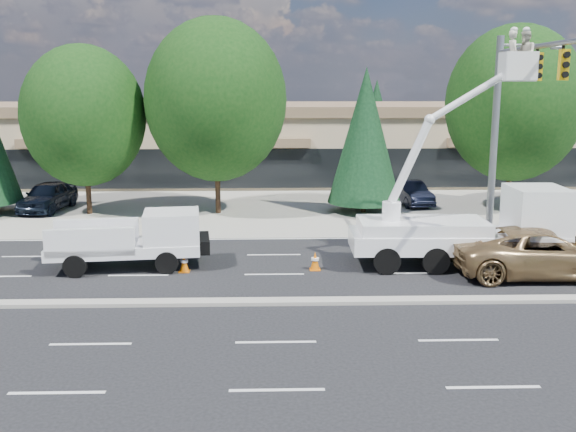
{
  "coord_description": "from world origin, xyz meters",
  "views": [
    {
      "loc": [
        -0.12,
        -19.58,
        6.83
      ],
      "look_at": [
        0.48,
        2.25,
        2.4
      ],
      "focal_mm": 40.0,
      "sensor_mm": 36.0,
      "label": 1
    }
  ],
  "objects_px": {
    "signal_mast": "(515,105)",
    "bucket_truck": "(475,218)",
    "minivan": "(541,252)",
    "utility_pickup": "(136,245)"
  },
  "relations": [
    {
      "from": "signal_mast",
      "to": "bucket_truck",
      "type": "bearing_deg",
      "value": -129.49
    },
    {
      "from": "minivan",
      "to": "signal_mast",
      "type": "bearing_deg",
      "value": -2.79
    },
    {
      "from": "utility_pickup",
      "to": "minivan",
      "type": "height_order",
      "value": "utility_pickup"
    },
    {
      "from": "bucket_truck",
      "to": "minivan",
      "type": "bearing_deg",
      "value": -32.56
    },
    {
      "from": "bucket_truck",
      "to": "minivan",
      "type": "distance_m",
      "value": 2.67
    },
    {
      "from": "signal_mast",
      "to": "bucket_truck",
      "type": "height_order",
      "value": "signal_mast"
    },
    {
      "from": "signal_mast",
      "to": "minivan",
      "type": "bearing_deg",
      "value": -93.9
    },
    {
      "from": "utility_pickup",
      "to": "bucket_truck",
      "type": "xyz_separation_m",
      "value": [
        12.93,
        -0.06,
        0.98
      ]
    },
    {
      "from": "bucket_truck",
      "to": "utility_pickup",
      "type": "bearing_deg",
      "value": -179.02
    },
    {
      "from": "signal_mast",
      "to": "minivan",
      "type": "relative_size",
      "value": 1.58
    }
  ]
}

